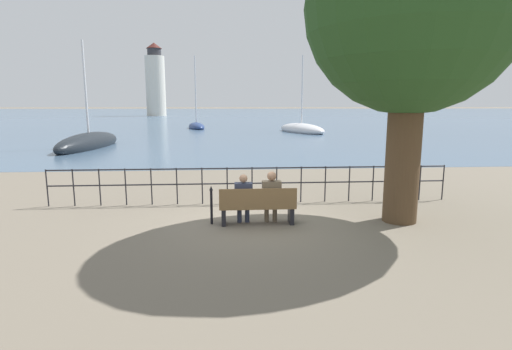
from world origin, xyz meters
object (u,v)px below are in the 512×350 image
closed_umbrella (211,203)px  sailboat_1 (196,126)px  sailboat_2 (89,143)px  sailboat_0 (301,130)px  shade_tree (412,8)px  park_bench (258,207)px  seated_person_left (243,197)px  seated_person_right (271,195)px  harbor_lighthouse (155,82)px

closed_umbrella → sailboat_1: size_ratio=0.11×
closed_umbrella → sailboat_2: bearing=116.0°
sailboat_0 → sailboat_2: bearing=-157.6°
shade_tree → sailboat_2: (-13.31, 17.97, -4.63)m
park_bench → sailboat_0: size_ratio=0.21×
park_bench → seated_person_left: bearing=166.8°
shade_tree → seated_person_right: size_ratio=5.86×
park_bench → sailboat_2: size_ratio=0.20×
sailboat_2 → closed_umbrella: bearing=-59.2°
seated_person_right → closed_umbrella: size_ratio=1.36×
closed_umbrella → shade_tree: bearing=-1.0°
closed_umbrella → sailboat_0: bearing=75.8°
sailboat_2 → harbor_lighthouse: (-9.03, 79.12, 8.22)m
park_bench → closed_umbrella: 1.10m
harbor_lighthouse → closed_umbrella: bearing=-79.6°
harbor_lighthouse → park_bench: bearing=-79.0°
seated_person_right → shade_tree: bearing=-0.6°
sailboat_1 → sailboat_2: bearing=-117.6°
seated_person_right → sailboat_0: sailboat_0 is taller
sailboat_0 → sailboat_1: sailboat_1 is taller
harbor_lighthouse → sailboat_2: bearing=-83.5°
seated_person_right → sailboat_2: sailboat_2 is taller
seated_person_right → sailboat_0: bearing=78.2°
seated_person_left → sailboat_0: bearing=77.1°
closed_umbrella → sailboat_2: size_ratio=0.10×
park_bench → harbor_lighthouse: 99.28m
seated_person_right → park_bench: bearing=-167.3°
harbor_lighthouse → sailboat_1: bearing=-75.9°
shade_tree → park_bench: size_ratio=4.11×
shade_tree → sailboat_2: size_ratio=0.83×
sailboat_2 → harbor_lighthouse: harbor_lighthouse is taller
seated_person_right → closed_umbrella: seated_person_right is taller
closed_umbrella → sailboat_0: 33.00m
park_bench → sailboat_2: (-9.83, 18.01, -0.13)m
sailboat_0 → shade_tree: bearing=-113.8°
park_bench → sailboat_0: bearing=77.7°
shade_tree → park_bench: 5.69m
closed_umbrella → harbor_lighthouse: (-17.77, 97.01, 8.00)m
shade_tree → sailboat_0: (3.54, 32.07, -4.65)m
seated_person_right → harbor_lighthouse: size_ratio=0.07×
seated_person_left → seated_person_right: seated_person_right is taller
sailboat_0 → harbor_lighthouse: harbor_lighthouse is taller
shade_tree → seated_person_right: (-3.14, 0.03, -4.24)m
park_bench → seated_person_left: 0.41m
shade_tree → seated_person_left: size_ratio=6.15×
seated_person_right → sailboat_1: 39.70m
seated_person_left → closed_umbrella: seated_person_left is taller
shade_tree → sailboat_2: 22.84m
seated_person_left → sailboat_1: size_ratio=0.14×
shade_tree → seated_person_right: 5.28m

